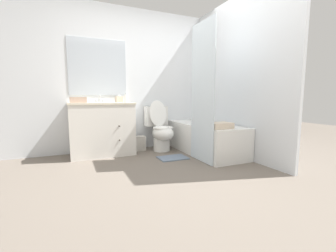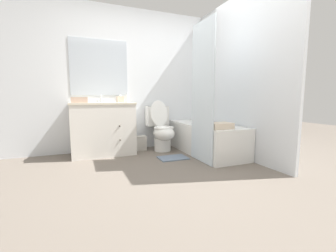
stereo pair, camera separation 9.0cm
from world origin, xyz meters
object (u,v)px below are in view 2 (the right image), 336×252
Objects in this scene: toilet at (162,130)px; bath_mat at (173,158)px; bath_towel_folded at (220,126)px; tissue_box at (120,99)px; soap_dispenser at (127,98)px; hand_towel_folded at (79,100)px; sink_faucet at (101,100)px; bathtub at (205,138)px; wastebasket at (140,143)px; vanity_cabinet at (103,128)px.

toilet is 0.69m from bath_mat.
bath_towel_folded is at bearing -64.20° from toilet.
tissue_box is (-0.68, 0.21, 0.54)m from toilet.
hand_towel_folded is at bearing -172.36° from soap_dispenser.
soap_dispenser is (0.40, -0.19, 0.03)m from sink_faucet.
bathtub is 0.72m from bath_mat.
tissue_box reaches higher than hand_towel_folded.
toilet is 6.12× the size of tissue_box.
tissue_box is at bearing 121.94° from soap_dispenser.
sink_faucet reaches higher than bath_towel_folded.
bath_towel_folded reaches higher than bath_mat.
sink_faucet is at bearing 139.01° from bath_towel_folded.
vanity_cabinet is at bearing -173.33° from wastebasket.
bath_mat is (-0.03, -0.59, -0.37)m from toilet.
hand_towel_folded reaches higher than bath_mat.
bath_towel_folded is at bearing -54.40° from wastebasket.
bathtub is 10.08× the size of soap_dispenser.
tissue_box is (-0.33, 0.06, 0.79)m from wastebasket.
wastebasket is (0.64, -0.11, -0.77)m from sink_faucet.
toilet is 0.46m from wastebasket.
sink_faucet is 0.43× the size of bath_towel_folded.
soap_dispenser is at bearing 134.62° from bath_towel_folded.
soap_dispenser reaches higher than tissue_box.
vanity_cabinet is 1.87m from bath_towel_folded.
soap_dispenser reaches higher than vanity_cabinet.
tissue_box is 1.76m from bath_towel_folded.
soap_dispenser is 1.26m from bath_mat.
bath_mat is (1.31, -0.56, -0.90)m from hand_towel_folded.
wastebasket is at bearing 125.60° from bath_towel_folded.
bath_towel_folded reaches higher than wastebasket.
wastebasket is 0.84m from soap_dispenser.
toilet is 1.45m from hand_towel_folded.
wastebasket is at bearing 148.03° from bathtub.
bath_towel_folded is (0.50, -1.04, 0.17)m from toilet.
soap_dispenser is at bearing -160.74° from wastebasket.
bath_towel_folded is at bearing -28.69° from hand_towel_folded.
vanity_cabinet is 0.72m from wastebasket.
bath_mat is (0.65, -0.80, -0.91)m from tissue_box.
bath_towel_folded is at bearing -102.09° from bathtub.
wastebasket is 1.53m from bath_towel_folded.
vanity_cabinet is 4.26× the size of hand_towel_folded.
tissue_box is (0.32, 0.13, 0.47)m from vanity_cabinet.
sink_faucet is 2.02m from bath_towel_folded.
sink_faucet is at bearing 138.67° from bath_mat.
vanity_cabinet is 0.49m from sink_faucet.
bath_mat is (-0.53, 0.45, -0.53)m from bath_towel_folded.
toilet reaches higher than vanity_cabinet.
sink_faucet is (-0.00, 0.18, 0.46)m from vanity_cabinet.
bath_towel_folded is (1.50, -1.30, -0.36)m from sink_faucet.
wastebasket is at bearing 19.26° from soap_dispenser.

